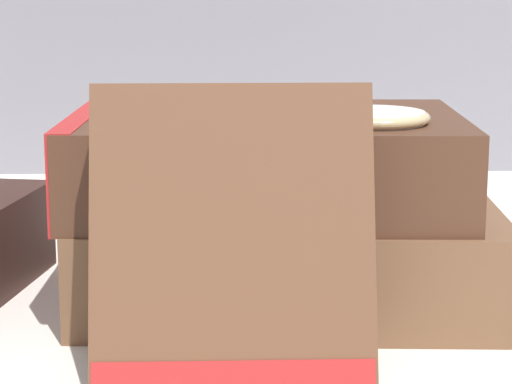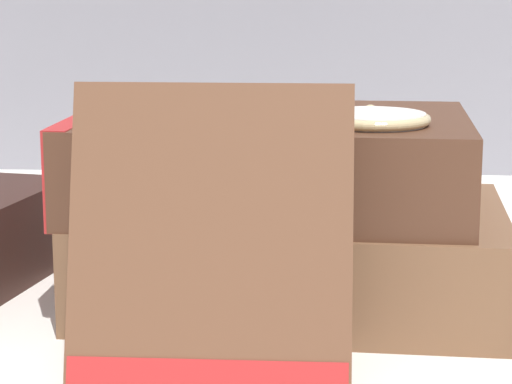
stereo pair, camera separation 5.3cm
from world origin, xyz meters
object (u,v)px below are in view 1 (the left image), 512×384
Objects in this scene: book_flat_bottom at (280,253)px; book_leaning_front at (233,248)px; book_flat_top at (254,161)px; pocket_watch at (372,117)px.

book_flat_bottom is 0.12m from book_leaning_front.
book_flat_top is 0.07m from pocket_watch.
book_leaning_front is at bearing -94.00° from book_flat_top.
book_leaning_front reaches higher than book_flat_top.
book_flat_bottom is at bearing 76.63° from book_leaning_front.
book_leaning_front is (-0.01, -0.11, -0.02)m from book_flat_top.
book_leaning_front reaches higher than book_flat_bottom.
book_flat_bottom is 0.09m from pocket_watch.
book_flat_top is 0.11m from book_leaning_front.
pocket_watch reaches higher than book_flat_bottom.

